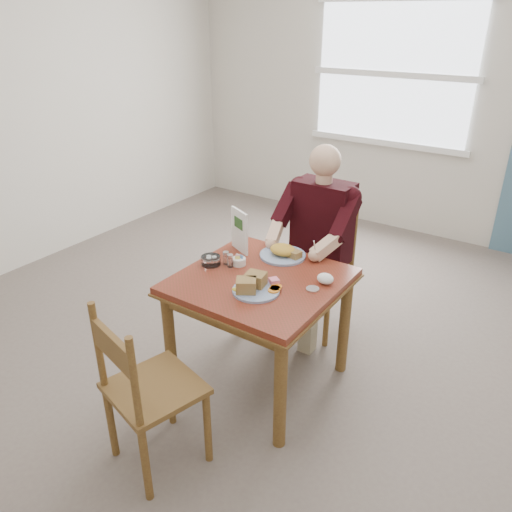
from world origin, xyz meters
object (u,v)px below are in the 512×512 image
Objects in this scene: chair_near at (146,390)px; far_plate at (284,252)px; table at (260,294)px; near_plate at (254,286)px; chair_far at (321,267)px; diner at (317,229)px.

chair_near reaches higher than far_plate.
chair_near is (-0.09, -0.86, -0.16)m from table.
chair_near is at bearing -102.02° from near_plate.
near_plate reaches higher than table.
chair_far is at bearing 86.13° from far_plate.
chair_near is 2.70× the size of near_plate.
chair_near is at bearing -96.17° from table.
table is at bearing -90.00° from diner.
diner is 3.93× the size of near_plate.
diner is (0.00, -0.09, 0.33)m from chair_far.
chair_far is at bearing 90.01° from diner.
diner is 0.86m from near_plate.
near_plate is at bearing -86.39° from chair_far.
diner reaches higher than chair_far.
table is 0.35m from far_plate.
chair_far reaches higher than near_plate.
chair_far is 1.66m from chair_near.
diner is (0.09, 1.57, 0.33)m from chair_near.
chair_far is 0.57m from far_plate.
diner is at bearing 86.60° from chair_near.
chair_near is 1.22m from far_plate.
far_plate is (-0.03, -0.39, -0.03)m from diner.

